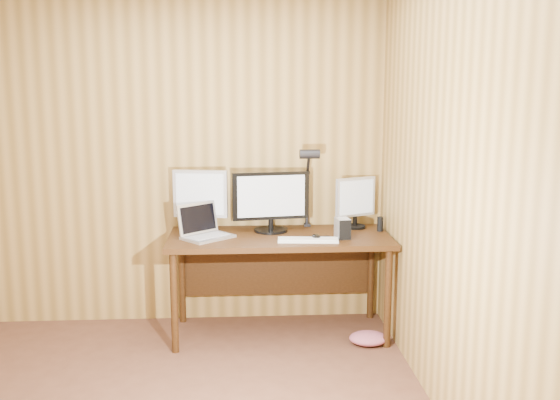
{
  "coord_description": "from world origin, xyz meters",
  "views": [
    {
      "loc": [
        0.66,
        -2.76,
        1.79
      ],
      "look_at": [
        0.93,
        1.58,
        1.02
      ],
      "focal_mm": 40.0,
      "sensor_mm": 36.0,
      "label": 1
    }
  ],
  "objects": [
    {
      "name": "keyboard",
      "position": [
        1.12,
        1.44,
        0.76
      ],
      "size": [
        0.43,
        0.16,
        0.02
      ],
      "rotation": [
        0.0,
        0.0,
        -0.09
      ],
      "color": "white",
      "rests_on": "desk"
    },
    {
      "name": "speaker",
      "position": [
        1.69,
        1.72,
        0.8
      ],
      "size": [
        0.05,
        0.05,
        0.11
      ],
      "primitive_type": "cylinder",
      "color": "black",
      "rests_on": "desk"
    },
    {
      "name": "mousepad",
      "position": [
        1.18,
        1.49,
        0.75
      ],
      "size": [
        0.23,
        0.19,
        0.0
      ],
      "primitive_type": "cube",
      "rotation": [
        0.0,
        0.0,
        0.04
      ],
      "color": "black",
      "rests_on": "desk"
    },
    {
      "name": "mouse",
      "position": [
        1.18,
        1.49,
        0.77
      ],
      "size": [
        0.07,
        0.11,
        0.04
      ],
      "primitive_type": "ellipsoid",
      "rotation": [
        0.0,
        0.0,
        0.09
      ],
      "color": "black",
      "rests_on": "mousepad"
    },
    {
      "name": "room_shell",
      "position": [
        0.0,
        0.0,
        1.25
      ],
      "size": [
        4.0,
        4.0,
        4.0
      ],
      "color": "brown",
      "rests_on": "ground"
    },
    {
      "name": "laptop",
      "position": [
        0.38,
        1.61,
        0.81
      ],
      "size": [
        0.42,
        0.42,
        0.24
      ],
      "rotation": [
        0.0,
        0.0,
        0.72
      ],
      "color": "silver",
      "rests_on": "desk"
    },
    {
      "name": "monitor_left",
      "position": [
        0.35,
        1.82,
        1.0
      ],
      "size": [
        0.41,
        0.19,
        0.46
      ],
      "rotation": [
        0.0,
        0.0,
        -0.17
      ],
      "color": "black",
      "rests_on": "desk"
    },
    {
      "name": "fabric_pile",
      "position": [
        1.55,
        1.39,
        0.04
      ],
      "size": [
        0.33,
        0.3,
        0.09
      ],
      "primitive_type": null,
      "rotation": [
        0.0,
        0.0,
        -0.32
      ],
      "color": "#B45768",
      "rests_on": "floor"
    },
    {
      "name": "phone",
      "position": [
        1.01,
        1.48,
        0.76
      ],
      "size": [
        0.08,
        0.11,
        0.01
      ],
      "rotation": [
        0.0,
        0.0,
        0.32
      ],
      "color": "silver",
      "rests_on": "desk"
    },
    {
      "name": "monitor_right",
      "position": [
        1.52,
        1.85,
        0.96
      ],
      "size": [
        0.32,
        0.17,
        0.39
      ],
      "rotation": [
        0.0,
        0.0,
        0.44
      ],
      "color": "black",
      "rests_on": "desk"
    },
    {
      "name": "desk",
      "position": [
        0.93,
        1.7,
        0.63
      ],
      "size": [
        1.6,
        0.7,
        0.75
      ],
      "color": "#361E0B",
      "rests_on": "floor"
    },
    {
      "name": "desk_lamp",
      "position": [
        1.16,
        1.86,
        1.15
      ],
      "size": [
        0.15,
        0.21,
        0.65
      ],
      "rotation": [
        0.0,
        0.0,
        0.35
      ],
      "color": "black",
      "rests_on": "desk"
    },
    {
      "name": "hard_drive",
      "position": [
        1.37,
        1.52,
        0.82
      ],
      "size": [
        0.11,
        0.14,
        0.14
      ],
      "rotation": [
        0.0,
        0.0,
        0.14
      ],
      "color": "silver",
      "rests_on": "desk"
    },
    {
      "name": "monitor_center",
      "position": [
        0.87,
        1.76,
        0.98
      ],
      "size": [
        0.57,
        0.25,
        0.45
      ],
      "rotation": [
        0.0,
        0.0,
        0.15
      ],
      "color": "black",
      "rests_on": "desk"
    }
  ]
}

